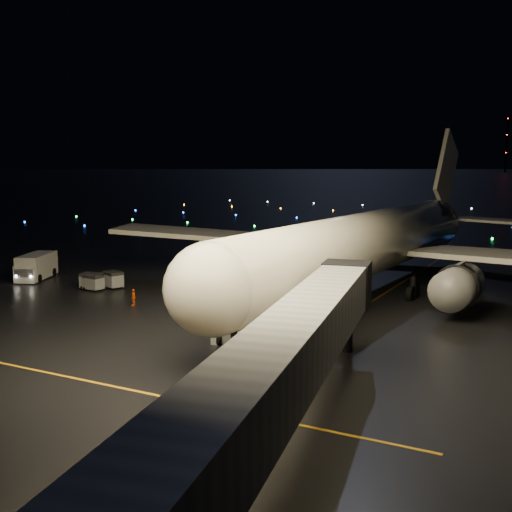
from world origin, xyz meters
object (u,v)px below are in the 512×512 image
object	(u,v)px
airliner	(379,207)
baggage_cart_1	(91,281)
service_truck	(37,266)
crew_c	(134,297)
belt_loader	(246,321)
baggage_cart_2	(93,283)
pushback_tug	(259,362)
baggage_cart_0	(113,280)

from	to	relation	value
airliner	baggage_cart_1	xyz separation A→B (m)	(-27.22, -13.03, -7.99)
service_truck	crew_c	world-z (taller)	service_truck
airliner	baggage_cart_1	size ratio (longest dim) A/B	30.02
belt_loader	crew_c	world-z (taller)	belt_loader
airliner	baggage_cart_1	world-z (taller)	airliner
service_truck	baggage_cart_2	world-z (taller)	service_truck
service_truck	pushback_tug	bearing A→B (deg)	-48.32
service_truck	baggage_cart_0	world-z (taller)	service_truck
airliner	baggage_cart_2	distance (m)	30.88
service_truck	crew_c	xyz separation A→B (m)	(18.70, -5.87, -0.68)
belt_loader	baggage_cart_1	xyz separation A→B (m)	(-24.42, 10.38, -0.87)
baggage_cart_1	baggage_cart_0	bearing A→B (deg)	38.82
service_truck	crew_c	size ratio (longest dim) A/B	5.08
airliner	service_truck	bearing A→B (deg)	-159.62
airliner	belt_loader	xyz separation A→B (m)	(-2.80, -23.40, -7.12)
airliner	baggage_cart_2	xyz separation A→B (m)	(-26.69, -13.30, -8.04)
airliner	baggage_cart_2	size ratio (longest dim) A/B	32.16
pushback_tug	baggage_cart_1	distance (m)	32.80
belt_loader	service_truck	bearing A→B (deg)	151.43
belt_loader	baggage_cart_2	world-z (taller)	belt_loader
crew_c	baggage_cart_2	size ratio (longest dim) A/B	0.81
airliner	belt_loader	distance (m)	24.62
pushback_tug	airliner	bearing A→B (deg)	107.28
service_truck	baggage_cart_2	xyz separation A→B (m)	(10.46, -2.18, -0.64)
baggage_cart_0	baggage_cart_1	distance (m)	2.24
crew_c	baggage_cart_2	xyz separation A→B (m)	(-8.24, 3.69, 0.04)
belt_loader	baggage_cart_2	bearing A→B (deg)	148.18
baggage_cart_1	crew_c	bearing A→B (deg)	-32.22
pushback_tug	baggage_cart_2	distance (m)	32.20
airliner	service_truck	world-z (taller)	airliner
belt_loader	baggage_cart_1	bearing A→B (deg)	148.10
pushback_tug	belt_loader	distance (m)	7.17
crew_c	baggage_cart_0	size ratio (longest dim) A/B	0.74
crew_c	pushback_tug	bearing A→B (deg)	39.47
airliner	baggage_cart_1	bearing A→B (deg)	-150.71
airliner	crew_c	xyz separation A→B (m)	(-18.44, -16.99, -8.09)
belt_loader	service_truck	world-z (taller)	belt_loader
pushback_tug	baggage_cart_1	xyz separation A→B (m)	(-28.53, 16.19, -0.02)
crew_c	baggage_cart_1	world-z (taller)	baggage_cart_1
baggage_cart_0	baggage_cart_2	xyz separation A→B (m)	(-1.00, -1.90, -0.08)
service_truck	baggage_cart_0	size ratio (longest dim) A/B	3.75
pushback_tug	baggage_cart_1	world-z (taller)	pushback_tug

